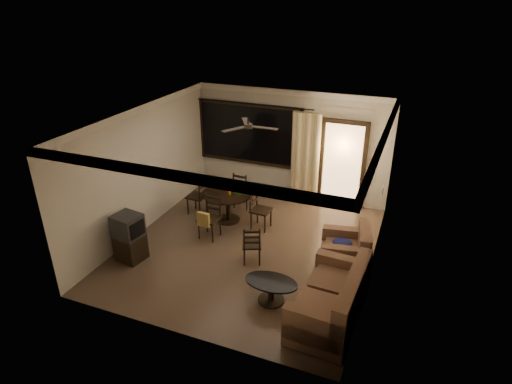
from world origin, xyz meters
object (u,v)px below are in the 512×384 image
at_px(sofa, 333,302).
at_px(dining_chair_west, 198,203).
at_px(tv_cabinet, 129,237).
at_px(dining_table, 228,199).
at_px(side_chair, 252,251).
at_px(armchair, 347,253).
at_px(dining_chair_south, 209,225).
at_px(coffee_table, 271,288).
at_px(dining_chair_north, 243,196).
at_px(dining_chair_east, 261,217).

bearing_deg(sofa, dining_chair_west, 150.39).
height_order(tv_cabinet, sofa, tv_cabinet).
xyz_separation_m(dining_table, side_chair, (1.16, -1.39, -0.31)).
relative_size(dining_table, armchair, 1.07).
bearing_deg(side_chair, dining_chair_south, -46.41).
relative_size(dining_table, dining_chair_west, 1.18).
height_order(dining_chair_south, armchair, dining_chair_south).
height_order(tv_cabinet, coffee_table, tv_cabinet).
relative_size(armchair, coffee_table, 1.12).
height_order(dining_chair_south, side_chair, dining_chair_south).
distance_m(armchair, side_chair, 1.86).
bearing_deg(dining_table, dining_chair_west, 176.46).
distance_m(tv_cabinet, sofa, 4.18).
height_order(dining_chair_west, coffee_table, dining_chair_west).
xyz_separation_m(tv_cabinet, side_chair, (2.31, 0.79, -0.25)).
bearing_deg(dining_chair_north, dining_table, 90.13).
bearing_deg(sofa, coffee_table, 178.27).
bearing_deg(sofa, dining_table, 144.29).
distance_m(dining_chair_north, sofa, 4.42).
bearing_deg(dining_chair_east, coffee_table, -151.22).
distance_m(dining_table, dining_chair_west, 0.88).
relative_size(tv_cabinet, sofa, 0.54).
xyz_separation_m(dining_chair_west, tv_cabinet, (-0.31, -2.24, 0.22)).
bearing_deg(coffee_table, dining_chair_west, 138.65).
bearing_deg(sofa, tv_cabinet, 179.59).
distance_m(dining_chair_west, side_chair, 2.47).
height_order(dining_chair_west, dining_chair_south, same).
distance_m(dining_chair_south, side_chair, 1.33).
height_order(dining_chair_north, side_chair, dining_chair_north).
relative_size(dining_chair_north, armchair, 0.90).
relative_size(dining_chair_west, dining_chair_east, 1.00).
height_order(dining_chair_west, dining_chair_north, same).
distance_m(dining_chair_east, tv_cabinet, 2.91).
bearing_deg(coffee_table, dining_chair_south, 142.47).
relative_size(dining_chair_south, coffee_table, 1.01).
height_order(dining_table, dining_chair_east, dining_chair_east).
height_order(dining_chair_north, tv_cabinet, tv_cabinet).
xyz_separation_m(sofa, side_chair, (-1.86, 1.09, -0.13)).
height_order(dining_chair_south, tv_cabinet, tv_cabinet).
bearing_deg(dining_chair_north, sofa, 135.96).
xyz_separation_m(dining_table, tv_cabinet, (-1.14, -2.18, -0.06)).
bearing_deg(dining_chair_east, side_chair, -162.54).
bearing_deg(coffee_table, dining_chair_east, 115.15).
relative_size(dining_table, dining_chair_south, 1.18).
height_order(sofa, armchair, sofa).
height_order(dining_chair_west, side_chair, dining_chair_west).
bearing_deg(dining_chair_east, dining_chair_west, 90.00).
xyz_separation_m(dining_table, sofa, (3.02, -2.48, -0.18)).
height_order(dining_chair_east, armchair, dining_chair_east).
height_order(dining_chair_west, tv_cabinet, tv_cabinet).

